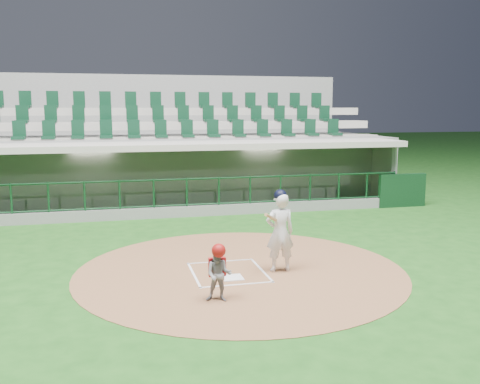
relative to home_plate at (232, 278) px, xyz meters
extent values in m
plane|color=#184A15|center=(0.00, 0.70, -0.02)|extent=(120.00, 120.00, 0.00)
cylinder|color=brown|center=(0.30, 0.50, -0.02)|extent=(7.20, 7.20, 0.01)
cube|color=white|center=(0.00, 0.00, 0.00)|extent=(0.43, 0.43, 0.02)
cube|color=white|center=(-0.75, 0.40, 0.00)|extent=(0.05, 1.80, 0.01)
cube|color=silver|center=(0.75, 0.40, 0.00)|extent=(0.05, 1.80, 0.01)
cube|color=silver|center=(0.00, 1.25, 0.00)|extent=(1.55, 0.05, 0.01)
cube|color=white|center=(0.00, -0.45, 0.00)|extent=(1.55, 0.05, 0.01)
cube|color=slate|center=(0.00, 8.20, -0.57)|extent=(15.00, 3.00, 0.10)
cube|color=slate|center=(0.00, 9.80, 0.83)|extent=(15.00, 0.20, 2.70)
cube|color=#B8B2A3|center=(0.00, 9.68, 1.08)|extent=(13.50, 0.04, 0.90)
cube|color=gray|center=(7.50, 8.20, 0.83)|extent=(0.20, 3.00, 2.70)
cube|color=#ACA69C|center=(0.00, 7.95, 2.28)|extent=(15.40, 3.50, 0.20)
cube|color=slate|center=(0.00, 6.65, 0.13)|extent=(15.00, 0.15, 0.40)
cube|color=black|center=(0.00, 6.65, 1.70)|extent=(15.00, 0.01, 0.95)
cube|color=brown|center=(0.00, 9.25, -0.30)|extent=(12.75, 0.40, 0.45)
cube|color=white|center=(-3.00, 8.20, 2.15)|extent=(1.30, 0.35, 0.04)
cube|color=white|center=(3.00, 8.20, 2.15)|extent=(1.30, 0.35, 0.04)
cube|color=black|center=(7.80, 6.60, 0.58)|extent=(1.80, 0.18, 1.20)
imported|color=maroon|center=(-6.08, 9.14, 0.35)|extent=(1.28, 1.00, 1.75)
imported|color=#A91E12|center=(-1.19, 8.99, 0.30)|extent=(0.98, 0.44, 1.64)
imported|color=#B11913|center=(1.49, 8.98, 0.29)|extent=(0.90, 0.71, 1.63)
imported|color=#A9121C|center=(4.41, 8.91, 0.26)|extent=(1.46, 0.47, 1.57)
cube|color=slate|center=(0.00, 11.45, 1.13)|extent=(17.00, 6.50, 2.50)
cube|color=gray|center=(0.00, 9.95, 2.28)|extent=(16.60, 0.95, 0.30)
cube|color=#AAA39A|center=(0.00, 10.90, 2.83)|extent=(16.60, 0.95, 0.30)
cube|color=#A5A095|center=(0.00, 11.85, 3.38)|extent=(16.60, 0.95, 0.30)
cube|color=gray|center=(0.00, 14.80, 2.50)|extent=(17.00, 0.25, 5.05)
imported|color=white|center=(1.12, 0.26, 0.85)|extent=(0.63, 0.42, 1.72)
sphere|color=black|center=(1.12, 0.26, 1.65)|extent=(0.28, 0.28, 0.28)
cylinder|color=#AC804F|center=(0.87, 0.01, 1.23)|extent=(0.58, 0.79, 0.39)
imported|color=gray|center=(-0.54, -1.25, 0.49)|extent=(0.58, 0.51, 1.01)
sphere|color=maroon|center=(-0.54, -1.25, 0.95)|extent=(0.26, 0.26, 0.26)
cube|color=#A41115|center=(-0.54, -1.10, 0.60)|extent=(0.32, 0.10, 0.35)
camera|label=1|loc=(-2.40, -10.50, 3.51)|focal=40.00mm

